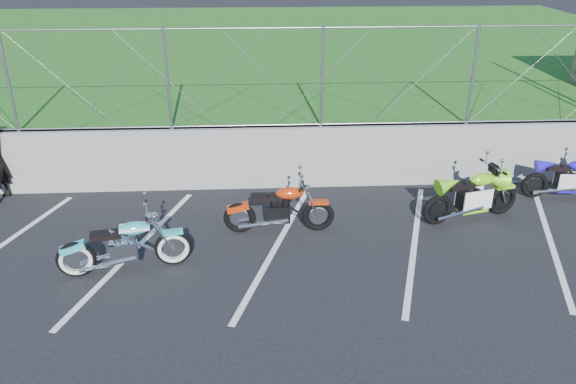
{
  "coord_description": "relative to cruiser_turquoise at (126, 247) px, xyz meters",
  "views": [
    {
      "loc": [
        -0.25,
        -7.33,
        4.88
      ],
      "look_at": [
        0.21,
        1.3,
        0.87
      ],
      "focal_mm": 35.0,
      "sensor_mm": 36.0,
      "label": 1
    }
  ],
  "objects": [
    {
      "name": "ground",
      "position": [
        2.37,
        -0.38,
        -0.41
      ],
      "size": [
        90.0,
        90.0,
        0.0
      ],
      "primitive_type": "plane",
      "color": "black",
      "rests_on": "ground"
    },
    {
      "name": "retaining_wall",
      "position": [
        2.37,
        3.12,
        0.24
      ],
      "size": [
        30.0,
        0.22,
        1.3
      ],
      "primitive_type": "cube",
      "color": "slate",
      "rests_on": "ground"
    },
    {
      "name": "naked_orange",
      "position": [
        2.46,
        1.14,
        0.01
      ],
      "size": [
        1.97,
        0.67,
        0.98
      ],
      "rotation": [
        0.0,
        0.0,
        -0.0
      ],
      "color": "black",
      "rests_on": "ground"
    },
    {
      "name": "sportbike_green",
      "position": [
        6.02,
        1.43,
        0.03
      ],
      "size": [
        1.94,
        0.74,
        1.03
      ],
      "rotation": [
        0.0,
        0.0,
        0.25
      ],
      "color": "black",
      "rests_on": "ground"
    },
    {
      "name": "sportbike_blue",
      "position": [
        8.27,
        2.22,
        -0.01
      ],
      "size": [
        1.79,
        0.64,
        0.93
      ],
      "rotation": [
        0.0,
        0.0,
        -0.1
      ],
      "color": "black",
      "rests_on": "ground"
    },
    {
      "name": "cruiser_turquoise",
      "position": [
        0.0,
        0.0,
        0.0
      ],
      "size": [
        2.06,
        0.65,
        1.03
      ],
      "rotation": [
        0.0,
        0.0,
        0.19
      ],
      "color": "black",
      "rests_on": "ground"
    },
    {
      "name": "grass_field",
      "position": [
        2.37,
        13.12,
        0.24
      ],
      "size": [
        30.0,
        20.0,
        1.3
      ],
      "primitive_type": "cube",
      "color": "#1D5215",
      "rests_on": "ground"
    },
    {
      "name": "chain_link_fence",
      "position": [
        2.37,
        3.12,
        1.89
      ],
      "size": [
        28.0,
        0.03,
        2.0
      ],
      "color": "gray",
      "rests_on": "retaining_wall"
    },
    {
      "name": "parking_lines",
      "position": [
        3.57,
        0.62,
        -0.41
      ],
      "size": [
        18.29,
        4.31,
        0.01
      ],
      "color": "silver",
      "rests_on": "ground"
    }
  ]
}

